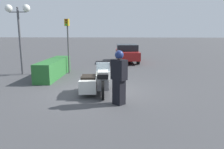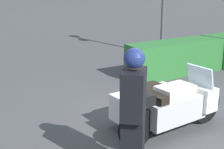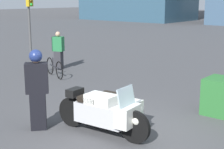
# 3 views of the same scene
# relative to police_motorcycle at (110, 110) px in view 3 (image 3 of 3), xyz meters

# --- Properties ---
(ground_plane) EXTENTS (160.00, 160.00, 0.00)m
(ground_plane) POSITION_rel_police_motorcycle_xyz_m (0.31, 0.06, -0.48)
(ground_plane) COLOR #424244
(police_motorcycle) EXTENTS (2.42, 1.22, 1.17)m
(police_motorcycle) POSITION_rel_police_motorcycle_xyz_m (0.00, 0.00, 0.00)
(police_motorcycle) COLOR black
(police_motorcycle) RESTS_ON ground
(officer_rider) EXTENTS (0.56, 0.58, 1.86)m
(officer_rider) POSITION_rel_police_motorcycle_xyz_m (-1.34, -0.98, 0.50)
(officer_rider) COLOR black
(officer_rider) RESTS_ON ground
(traffic_light_far) EXTENTS (0.22, 0.29, 3.07)m
(traffic_light_far) POSITION_rel_police_motorcycle_xyz_m (-5.96, 2.41, 1.56)
(traffic_light_far) COLOR #4C4C4C
(traffic_light_far) RESTS_ON ground
(pedestrian_bystander) EXTENTS (0.52, 0.42, 1.60)m
(pedestrian_bystander) POSITION_rel_police_motorcycle_xyz_m (-6.15, 3.95, 0.32)
(pedestrian_bystander) COLOR #2D2D33
(pedestrian_bystander) RESTS_ON ground
(bicycle_parked) EXTENTS (1.61, 0.64, 0.74)m
(bicycle_parked) POSITION_rel_police_motorcycle_xyz_m (-5.22, 2.90, -0.15)
(bicycle_parked) COLOR black
(bicycle_parked) RESTS_ON ground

